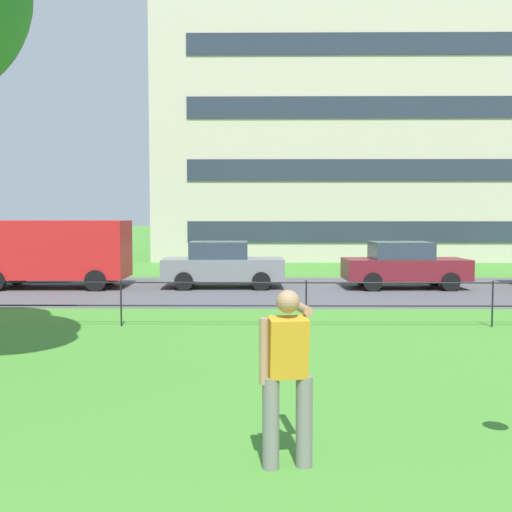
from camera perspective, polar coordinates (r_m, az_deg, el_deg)
street_strip at (r=19.44m, az=-2.51°, el=-3.23°), size 80.00×7.87×0.01m
park_fence at (r=13.00m, az=-4.06°, el=-3.76°), size 28.05×0.04×1.00m
person_thrower at (r=5.75m, az=2.99°, el=-10.91°), size 0.51×0.82×1.69m
panel_van_left at (r=21.04m, az=-18.81°, el=0.57°), size 5.04×2.18×2.24m
car_grey_far_left at (r=20.04m, az=-3.21°, el=-0.79°), size 4.04×1.89×1.54m
car_maroon_right at (r=20.40m, az=13.85°, el=-0.82°), size 4.05×1.91×1.54m
apartment_building_background at (r=38.05m, az=10.35°, el=12.37°), size 24.38×12.67×16.19m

